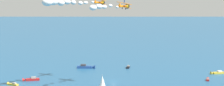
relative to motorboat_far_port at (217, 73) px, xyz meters
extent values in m
plane|color=#1E517A|center=(-54.09, -14.41, -0.58)|extent=(2000.00, 2000.00, 0.00)
cube|color=gold|center=(1.02, 0.19, -0.10)|extent=(6.26, 2.98, 0.96)
cone|color=gold|center=(-2.60, -0.48, -0.10)|extent=(1.86, 2.17, 1.92)
cube|color=silver|center=(1.47, 0.27, 0.74)|extent=(2.35, 1.89, 0.72)
cube|color=#23478C|center=(-67.98, 20.97, 0.06)|extent=(8.31, 3.53, 1.29)
cone|color=#23478C|center=(-63.08, 20.38, 0.06)|extent=(2.36, 2.81, 2.58)
cube|color=#38383D|center=(-68.58, 21.05, 1.19)|extent=(3.05, 2.39, 0.97)
cube|color=black|center=(-43.51, 20.82, -0.20)|extent=(2.68, 5.05, 0.77)
cone|color=black|center=(-44.23, 17.96, -0.20)|extent=(1.80, 1.57, 1.54)
cube|color=gray|center=(-43.42, 21.17, 0.48)|extent=(1.61, 1.94, 0.58)
cube|color=gold|center=(-98.65, -21.16, -0.21)|extent=(4.71, 3.83, 0.75)
cone|color=gold|center=(-101.03, -19.58, -0.21)|extent=(1.82, 1.90, 1.49)
cube|color=gray|center=(-98.36, -21.35, 0.44)|extent=(2.02, 1.90, 0.56)
cube|color=#B21E1E|center=(-9.82, -15.98, -0.25)|extent=(2.50, 4.32, 0.66)
cone|color=#B21E1E|center=(-9.05, -13.58, -0.25)|extent=(1.57, 1.40, 1.32)
cube|color=gray|center=(-9.91, -16.28, 0.32)|extent=(1.44, 1.69, 0.49)
cube|color=#B21E1E|center=(-91.83, -11.19, -0.08)|extent=(6.54, 3.17, 1.00)
cone|color=#B21E1E|center=(-95.60, -11.93, -0.08)|extent=(1.96, 2.28, 2.01)
cube|color=gray|center=(-91.37, -11.10, 0.80)|extent=(2.46, 2.00, 0.75)
cylinder|color=#B2B2B7|center=(-60.19, -38.39, 3.80)|extent=(0.14, 0.14, 7.05)
cone|color=white|center=(-60.03, -37.64, 3.45)|extent=(3.98, 3.98, 5.99)
cylinder|color=orange|center=(-60.64, -9.29, 35.79)|extent=(4.76, 5.68, 1.04)
cylinder|color=yellow|center=(-58.85, -7.01, 35.79)|extent=(1.28, 1.19, 1.16)
cylinder|color=#4C4C51|center=(-58.59, -6.68, 35.79)|extent=(2.12, 1.67, 2.65)
cube|color=orange|center=(-60.49, -9.03, 35.52)|extent=(6.41, 5.41, 1.31)
cube|color=orange|center=(-60.28, -9.19, 37.12)|extent=(6.41, 5.41, 1.31)
cylinder|color=yellow|center=(-62.34, -7.58, 36.74)|extent=(0.35, 0.30, 1.61)
cylinder|color=yellow|center=(-61.08, -8.56, 36.47)|extent=(0.35, 0.30, 1.61)
cylinder|color=yellow|center=(-59.68, -9.66, 36.17)|extent=(0.35, 0.30, 1.61)
cylinder|color=yellow|center=(-58.42, -10.64, 35.91)|extent=(0.35, 0.30, 1.61)
cube|color=orange|center=(-62.32, -11.59, 36.33)|extent=(0.91, 1.05, 1.20)
cube|color=orange|center=(-62.39, -11.54, 35.79)|extent=(2.51, 2.24, 0.49)
cylinder|color=black|center=(-60.97, -8.01, 34.95)|extent=(0.54, 0.61, 0.61)
cylinder|color=black|center=(-59.58, -9.11, 34.66)|extent=(0.54, 0.61, 0.61)
ellipsoid|color=silver|center=(-63.55, -13.72, 35.96)|extent=(2.07, 2.13, 1.20)
ellipsoid|color=silver|center=(-66.68, -16.57, 35.68)|extent=(3.05, 3.20, 1.59)
ellipsoid|color=silver|center=(-68.99, -20.06, 35.54)|extent=(3.25, 3.29, 1.95)
ellipsoid|color=silver|center=(-71.91, -23.08, 35.80)|extent=(3.60, 3.64, 2.18)
ellipsoid|color=silver|center=(-74.41, -26.41, 36.08)|extent=(4.49, 4.59, 2.61)
ellipsoid|color=silver|center=(-76.83, -29.82, 35.69)|extent=(4.79, 4.85, 2.91)
ellipsoid|color=silver|center=(-79.68, -32.88, 36.09)|extent=(5.79, 5.97, 3.26)
ellipsoid|color=silver|center=(-81.57, -36.70, 35.95)|extent=(6.25, 6.37, 3.68)
cylinder|color=orange|center=(-50.38, -23.17, 34.17)|extent=(4.76, 5.68, 1.04)
cylinder|color=yellow|center=(-48.59, -20.88, 34.17)|extent=(1.28, 1.19, 1.16)
cylinder|color=#4C4C51|center=(-48.33, -20.55, 34.17)|extent=(2.12, 1.67, 2.65)
cube|color=orange|center=(-50.23, -22.91, 33.90)|extent=(6.41, 5.41, 1.31)
cube|color=orange|center=(-50.02, -23.07, 35.50)|extent=(6.41, 5.41, 1.31)
cylinder|color=yellow|center=(-52.08, -21.46, 35.12)|extent=(0.35, 0.30, 1.61)
cylinder|color=yellow|center=(-50.82, -22.44, 34.85)|extent=(0.35, 0.30, 1.61)
cylinder|color=yellow|center=(-49.42, -23.54, 34.55)|extent=(0.35, 0.30, 1.61)
cylinder|color=yellow|center=(-48.16, -24.52, 34.28)|extent=(0.35, 0.30, 1.61)
cube|color=orange|center=(-52.06, -25.47, 34.71)|extent=(0.91, 1.05, 1.20)
cube|color=orange|center=(-52.13, -25.41, 34.17)|extent=(2.51, 2.24, 0.49)
cylinder|color=black|center=(-50.71, -21.89, 33.33)|extent=(0.54, 0.61, 0.61)
cylinder|color=black|center=(-49.32, -22.98, 33.03)|extent=(0.54, 0.61, 0.61)
cylinder|color=#262628|center=(-49.96, -23.12, 35.94)|extent=(0.23, 0.20, 0.90)
cylinder|color=#1E4CB2|center=(-50.03, -23.06, 35.96)|extent=(0.28, 0.26, 0.79)
cylinder|color=#1E4CB2|center=(-49.88, -23.18, 35.93)|extent=(0.28, 0.26, 0.79)
cube|color=#1E4CB2|center=(-49.87, -23.18, 36.58)|extent=(0.46, 0.42, 0.57)
sphere|color=tan|center=(-49.82, -23.22, 36.96)|extent=(0.21, 0.21, 0.21)
cylinder|color=#1E4CB2|center=(-50.03, -23.06, 37.06)|extent=(0.40, 0.34, 0.50)
cylinder|color=#1E4CB2|center=(-49.60, -23.40, 36.97)|extent=(0.28, 0.25, 0.57)
ellipsoid|color=silver|center=(-53.39, -27.52, 33.90)|extent=(2.02, 2.04, 1.25)
ellipsoid|color=silver|center=(-56.34, -30.51, 34.48)|extent=(2.55, 2.64, 1.41)
ellipsoid|color=silver|center=(-59.11, -33.64, 34.05)|extent=(3.49, 3.65, 1.84)
ellipsoid|color=silver|center=(-61.25, -37.26, 34.24)|extent=(4.22, 4.39, 2.29)
ellipsoid|color=silver|center=(-63.68, -40.66, 33.80)|extent=(4.42, 4.54, 2.54)
camera|label=1|loc=(-65.22, -187.01, 35.61)|focal=60.58mm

